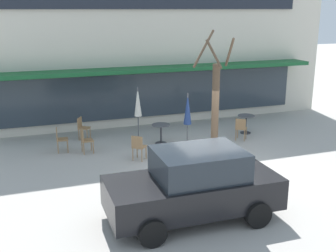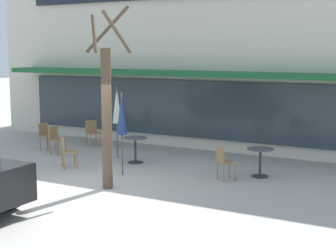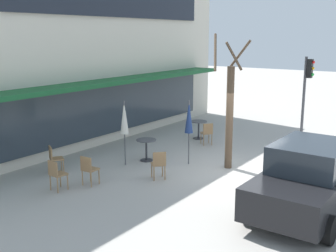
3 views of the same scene
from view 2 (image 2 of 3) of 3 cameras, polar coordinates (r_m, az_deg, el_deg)
The scene contains 12 objects.
ground_plane at distance 12.37m, azimuth -9.24°, elevation -7.13°, with size 80.00×80.00×0.00m, color #ADA8A0.
building_facade at distance 20.68m, azimuth 8.10°, elevation 9.84°, with size 17.09×9.10×7.69m.
cafe_table_near_wall at distance 13.65m, azimuth 10.18°, elevation -3.46°, with size 0.70×0.70×0.76m.
cafe_table_streetside at distance 15.13m, azimuth -3.65°, elevation -2.18°, with size 0.70×0.70×0.76m.
patio_umbrella_green_folded at distance 15.64m, azimuth -5.68°, elevation 2.26°, with size 0.28×0.28×2.20m.
patio_umbrella_cream_folded at distance 13.51m, azimuth -5.14°, elevation 1.30°, with size 0.28×0.28×2.20m.
cafe_chair_0 at distance 17.94m, azimuth -8.39°, elevation -0.56°, with size 0.54×0.54×0.89m.
cafe_chair_1 at distance 16.75m, azimuth -12.31°, elevation -1.30°, with size 0.42×0.42×0.89m.
cafe_chair_2 at distance 14.71m, azimuth -11.18°, elevation -2.59°, with size 0.56×0.56×0.89m.
cafe_chair_3 at distance 13.14m, azimuth 6.21°, elevation -3.79°, with size 0.56×0.56×0.89m.
cafe_chair_4 at distance 17.61m, azimuth -13.41°, elevation -0.87°, with size 0.43×0.43×0.89m.
street_tree at distance 12.21m, azimuth -6.81°, elevation 1.78°, with size 1.27×1.26×4.36m.
Camera 2 is at (7.44, -9.33, 3.29)m, focal length 55.00 mm.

